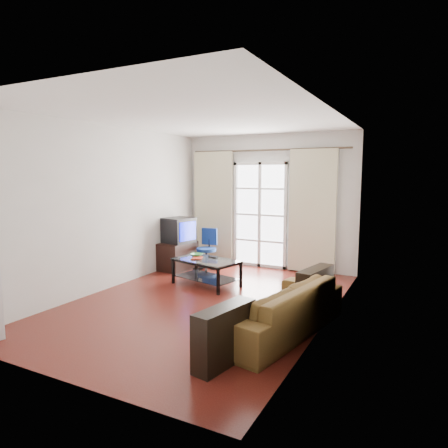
# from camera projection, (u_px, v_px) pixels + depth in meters

# --- Properties ---
(floor) EXTENTS (5.20, 5.20, 0.00)m
(floor) POSITION_uv_depth(u_px,v_px,m) (204.00, 302.00, 5.98)
(floor) COLOR maroon
(floor) RESTS_ON ground
(ceiling) EXTENTS (5.20, 5.20, 0.00)m
(ceiling) POSITION_uv_depth(u_px,v_px,m) (203.00, 118.00, 5.65)
(ceiling) COLOR white
(ceiling) RESTS_ON wall_back
(wall_back) EXTENTS (3.60, 0.02, 2.70)m
(wall_back) POSITION_uv_depth(u_px,v_px,m) (268.00, 202.00, 8.11)
(wall_back) COLOR silver
(wall_back) RESTS_ON floor
(wall_front) EXTENTS (3.60, 0.02, 2.70)m
(wall_front) POSITION_uv_depth(u_px,v_px,m) (56.00, 237.00, 3.52)
(wall_front) COLOR silver
(wall_front) RESTS_ON floor
(wall_left) EXTENTS (0.02, 5.20, 2.70)m
(wall_left) POSITION_uv_depth(u_px,v_px,m) (110.00, 208.00, 6.63)
(wall_left) COLOR silver
(wall_left) RESTS_ON floor
(wall_right) EXTENTS (0.02, 5.20, 2.70)m
(wall_right) POSITION_uv_depth(u_px,v_px,m) (328.00, 219.00, 5.00)
(wall_right) COLOR silver
(wall_right) RESTS_ON floor
(french_door) EXTENTS (1.16, 0.06, 2.15)m
(french_door) POSITION_uv_depth(u_px,v_px,m) (260.00, 215.00, 8.16)
(french_door) COLOR white
(french_door) RESTS_ON wall_back
(curtain_rod) EXTENTS (3.30, 0.04, 0.04)m
(curtain_rod) POSITION_uv_depth(u_px,v_px,m) (267.00, 150.00, 7.89)
(curtain_rod) COLOR #4C3F2D
(curtain_rod) RESTS_ON wall_back
(curtain_left) EXTENTS (0.90, 0.07, 2.35)m
(curtain_left) POSITION_uv_depth(u_px,v_px,m) (213.00, 207.00, 8.57)
(curtain_left) COLOR beige
(curtain_left) RESTS_ON curtain_rod
(curtain_right) EXTENTS (0.90, 0.07, 2.35)m
(curtain_right) POSITION_uv_depth(u_px,v_px,m) (312.00, 211.00, 7.59)
(curtain_right) COLOR beige
(curtain_right) RESTS_ON curtain_rod
(radiator) EXTENTS (0.64, 0.12, 0.64)m
(radiator) POSITION_uv_depth(u_px,v_px,m) (304.00, 255.00, 7.78)
(radiator) COLOR #969598
(radiator) RESTS_ON floor
(sofa) EXTENTS (2.36, 1.57, 0.60)m
(sofa) POSITION_uv_depth(u_px,v_px,m) (277.00, 308.00, 4.81)
(sofa) COLOR olive
(sofa) RESTS_ON floor
(coffee_table) EXTENTS (1.23, 0.88, 0.45)m
(coffee_table) POSITION_uv_depth(u_px,v_px,m) (206.00, 269.00, 6.85)
(coffee_table) COLOR silver
(coffee_table) RESTS_ON floor
(bowl) EXTENTS (0.27, 0.27, 0.05)m
(bowl) POSITION_uv_depth(u_px,v_px,m) (197.00, 255.00, 7.06)
(bowl) COLOR #2F834B
(bowl) RESTS_ON coffee_table
(book) EXTENTS (0.32, 0.35, 0.02)m
(book) POSITION_uv_depth(u_px,v_px,m) (192.00, 258.00, 6.90)
(book) COLOR #A63B14
(book) RESTS_ON coffee_table
(remote) EXTENTS (0.19, 0.09, 0.02)m
(remote) POSITION_uv_depth(u_px,v_px,m) (213.00, 257.00, 6.97)
(remote) COLOR black
(remote) RESTS_ON coffee_table
(tv_stand) EXTENTS (0.56, 0.79, 0.55)m
(tv_stand) POSITION_uv_depth(u_px,v_px,m) (178.00, 256.00, 8.02)
(tv_stand) COLOR black
(tv_stand) RESTS_ON floor
(crt_tv) EXTENTS (0.63, 0.64, 0.50)m
(crt_tv) POSITION_uv_depth(u_px,v_px,m) (178.00, 230.00, 7.98)
(crt_tv) COLOR black
(crt_tv) RESTS_ON tv_stand
(task_chair) EXTENTS (0.63, 0.63, 0.82)m
(task_chair) POSITION_uv_depth(u_px,v_px,m) (207.00, 257.00, 8.03)
(task_chair) COLOR black
(task_chair) RESTS_ON floor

